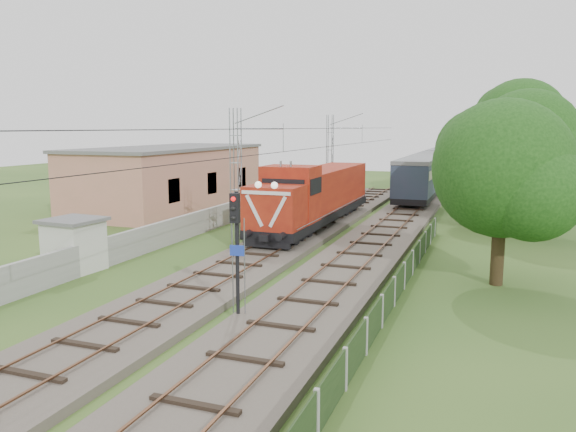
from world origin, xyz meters
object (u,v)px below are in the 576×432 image
at_px(locomotive, 315,195).
at_px(signal_post, 236,234).
at_px(coach_rake, 446,159).
at_px(relay_hut, 74,245).

relative_size(locomotive, signal_post, 3.80).
relative_size(coach_rake, signal_post, 14.51).
relative_size(signal_post, relay_hut, 1.76).
bearing_deg(locomotive, coach_rake, 83.37).
xyz_separation_m(locomotive, signal_post, (3.07, -18.83, 0.91)).
height_order(coach_rake, signal_post, signal_post).
height_order(signal_post, relay_hut, signal_post).
bearing_deg(coach_rake, signal_post, -91.79).
bearing_deg(signal_post, coach_rake, 88.21).
relative_size(locomotive, coach_rake, 0.26).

